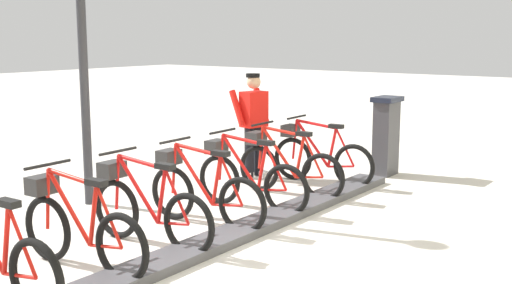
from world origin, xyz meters
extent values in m
plane|color=beige|center=(0.00, 0.00, 0.00)|extent=(60.00, 60.00, 0.00)
cube|color=#47474C|center=(0.00, 0.00, 0.05)|extent=(0.44, 7.15, 0.10)
cube|color=#38383D|center=(0.05, -4.14, 0.60)|extent=(0.28, 0.44, 1.20)
cube|color=#194C8C|center=(0.20, -4.14, 0.95)|extent=(0.03, 0.30, 0.40)
cube|color=black|center=(0.05, -4.14, 1.24)|extent=(0.36, 0.52, 0.08)
torus|color=black|center=(0.03, -2.99, 0.33)|extent=(0.67, 0.10, 0.67)
torus|color=black|center=(1.07, -2.95, 0.33)|extent=(0.67, 0.10, 0.67)
cylinder|color=red|center=(0.73, -2.97, 0.61)|extent=(0.60, 0.07, 0.70)
cylinder|color=red|center=(0.39, -2.98, 0.58)|extent=(0.16, 0.05, 0.61)
cylinder|color=red|center=(0.67, -2.97, 0.92)|extent=(0.69, 0.07, 0.11)
cylinder|color=red|center=(0.24, -2.99, 0.31)|extent=(0.43, 0.05, 0.09)
cylinder|color=red|center=(0.18, -2.99, 0.61)|extent=(0.33, 0.05, 0.56)
cylinder|color=red|center=(1.04, -2.95, 0.64)|extent=(0.10, 0.04, 0.62)
cube|color=black|center=(0.33, -2.98, 0.91)|extent=(0.22, 0.11, 0.06)
cylinder|color=black|center=(1.01, -2.95, 1.00)|extent=(0.05, 0.54, 0.03)
cube|color=#2D2D2D|center=(1.12, -2.95, 0.78)|extent=(0.21, 0.29, 0.18)
torus|color=black|center=(0.03, -2.09, 0.33)|extent=(0.67, 0.10, 0.67)
torus|color=black|center=(1.07, -2.05, 0.33)|extent=(0.67, 0.10, 0.67)
cylinder|color=red|center=(0.73, -2.06, 0.61)|extent=(0.60, 0.07, 0.70)
cylinder|color=red|center=(0.39, -2.07, 0.58)|extent=(0.16, 0.05, 0.61)
cylinder|color=red|center=(0.67, -2.06, 0.92)|extent=(0.69, 0.07, 0.11)
cylinder|color=red|center=(0.24, -2.08, 0.31)|extent=(0.43, 0.05, 0.09)
cylinder|color=red|center=(0.18, -2.08, 0.61)|extent=(0.33, 0.05, 0.56)
cylinder|color=red|center=(1.04, -2.05, 0.64)|extent=(0.10, 0.04, 0.62)
cube|color=black|center=(0.33, -2.07, 0.91)|extent=(0.22, 0.11, 0.06)
cylinder|color=black|center=(1.01, -2.05, 1.00)|extent=(0.05, 0.54, 0.03)
cube|color=#2D2D2D|center=(1.12, -2.04, 0.78)|extent=(0.21, 0.29, 0.18)
torus|color=black|center=(0.03, -1.18, 0.33)|extent=(0.67, 0.10, 0.67)
torus|color=black|center=(1.07, -1.14, 0.33)|extent=(0.67, 0.10, 0.67)
cylinder|color=red|center=(0.73, -1.15, 0.61)|extent=(0.60, 0.07, 0.70)
cylinder|color=red|center=(0.39, -1.17, 0.58)|extent=(0.16, 0.05, 0.61)
cylinder|color=red|center=(0.67, -1.15, 0.92)|extent=(0.69, 0.07, 0.11)
cylinder|color=red|center=(0.24, -1.17, 0.31)|extent=(0.43, 0.05, 0.09)
cylinder|color=red|center=(0.18, -1.17, 0.61)|extent=(0.33, 0.05, 0.56)
cylinder|color=red|center=(1.04, -1.14, 0.64)|extent=(0.10, 0.04, 0.62)
cube|color=black|center=(0.33, -1.17, 0.91)|extent=(0.22, 0.11, 0.06)
cylinder|color=black|center=(1.01, -1.14, 1.00)|extent=(0.05, 0.54, 0.03)
cube|color=#2D2D2D|center=(1.12, -1.14, 0.78)|extent=(0.21, 0.29, 0.18)
torus|color=black|center=(0.03, -0.27, 0.33)|extent=(0.67, 0.10, 0.67)
torus|color=black|center=(1.07, -0.23, 0.33)|extent=(0.67, 0.10, 0.67)
cylinder|color=red|center=(0.73, -0.25, 0.61)|extent=(0.60, 0.07, 0.70)
cylinder|color=red|center=(0.39, -0.26, 0.58)|extent=(0.16, 0.05, 0.61)
cylinder|color=red|center=(0.67, -0.25, 0.92)|extent=(0.69, 0.07, 0.11)
cylinder|color=red|center=(0.24, -0.27, 0.31)|extent=(0.43, 0.05, 0.09)
cylinder|color=red|center=(0.18, -0.27, 0.61)|extent=(0.33, 0.05, 0.56)
cylinder|color=red|center=(1.04, -0.23, 0.64)|extent=(0.10, 0.04, 0.62)
cube|color=black|center=(0.33, -0.26, 0.91)|extent=(0.22, 0.11, 0.06)
cylinder|color=black|center=(1.01, -0.24, 1.00)|extent=(0.05, 0.54, 0.03)
cube|color=#2D2D2D|center=(1.12, -0.23, 0.78)|extent=(0.21, 0.29, 0.18)
torus|color=black|center=(0.03, 0.63, 0.33)|extent=(0.67, 0.10, 0.67)
torus|color=black|center=(1.07, 0.67, 0.33)|extent=(0.67, 0.10, 0.67)
cylinder|color=red|center=(0.73, 0.66, 0.61)|extent=(0.60, 0.07, 0.70)
cylinder|color=red|center=(0.39, 0.65, 0.58)|extent=(0.16, 0.05, 0.61)
cylinder|color=red|center=(0.67, 0.66, 0.92)|extent=(0.69, 0.07, 0.11)
cylinder|color=red|center=(0.24, 0.64, 0.31)|extent=(0.43, 0.05, 0.09)
cylinder|color=red|center=(0.18, 0.64, 0.61)|extent=(0.33, 0.05, 0.56)
cylinder|color=red|center=(1.04, 0.67, 0.64)|extent=(0.10, 0.04, 0.62)
cube|color=black|center=(0.33, 0.64, 0.91)|extent=(0.22, 0.11, 0.06)
cylinder|color=black|center=(1.01, 0.67, 1.00)|extent=(0.05, 0.54, 0.03)
cube|color=#2D2D2D|center=(1.12, 0.68, 0.78)|extent=(0.21, 0.29, 0.18)
torus|color=black|center=(0.03, 1.54, 0.33)|extent=(0.67, 0.10, 0.67)
torus|color=black|center=(1.07, 1.58, 0.33)|extent=(0.67, 0.10, 0.67)
cylinder|color=red|center=(0.73, 1.57, 0.61)|extent=(0.60, 0.07, 0.70)
cylinder|color=red|center=(0.39, 1.55, 0.58)|extent=(0.16, 0.05, 0.61)
cylinder|color=red|center=(0.67, 1.56, 0.92)|extent=(0.69, 0.07, 0.11)
cylinder|color=red|center=(0.24, 1.55, 0.31)|extent=(0.43, 0.05, 0.09)
cylinder|color=red|center=(0.18, 1.55, 0.61)|extent=(0.33, 0.05, 0.56)
cylinder|color=red|center=(1.04, 1.58, 0.64)|extent=(0.10, 0.04, 0.62)
cube|color=black|center=(0.33, 1.55, 0.91)|extent=(0.22, 0.11, 0.06)
cylinder|color=black|center=(1.01, 1.58, 1.00)|extent=(0.05, 0.54, 0.03)
cube|color=#2D2D2D|center=(1.12, 1.58, 0.78)|extent=(0.21, 0.29, 0.18)
torus|color=black|center=(0.03, 2.45, 0.33)|extent=(0.67, 0.10, 0.67)
cylinder|color=red|center=(0.39, 2.46, 0.58)|extent=(0.16, 0.05, 0.61)
cylinder|color=red|center=(0.24, 2.45, 0.31)|extent=(0.43, 0.05, 0.09)
cylinder|color=red|center=(0.18, 2.45, 0.61)|extent=(0.33, 0.05, 0.56)
cube|color=black|center=(0.33, 2.46, 0.91)|extent=(0.22, 0.11, 0.06)
cube|color=white|center=(1.75, -2.63, 0.05)|extent=(0.28, 0.16, 0.10)
cube|color=white|center=(1.59, -2.82, 0.05)|extent=(0.28, 0.16, 0.10)
cylinder|color=black|center=(1.69, -2.63, 0.43)|extent=(0.15, 0.15, 0.82)
cylinder|color=black|center=(1.65, -2.82, 0.43)|extent=(0.15, 0.15, 0.82)
cube|color=red|center=(1.67, -2.72, 1.10)|extent=(0.33, 0.44, 0.56)
cylinder|color=red|center=(1.82, -2.49, 1.13)|extent=(0.35, 0.16, 0.57)
cylinder|color=red|center=(1.72, -3.00, 1.13)|extent=(0.35, 0.16, 0.57)
sphere|color=tan|center=(1.67, -2.72, 1.53)|extent=(0.22, 0.22, 0.22)
cylinder|color=black|center=(1.69, -2.73, 1.63)|extent=(0.22, 0.22, 0.06)
cylinder|color=#2D2D33|center=(2.50, -0.10, 1.93)|extent=(0.12, 0.12, 3.86)
camera|label=1|loc=(-4.27, 5.31, 2.26)|focal=44.66mm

